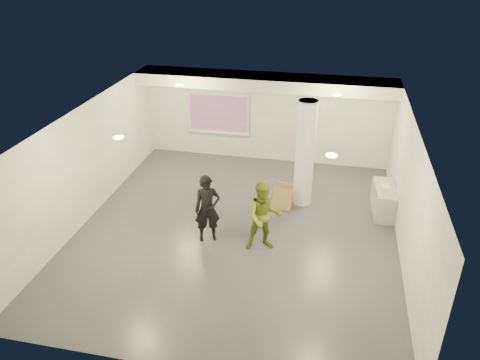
% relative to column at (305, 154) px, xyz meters
% --- Properties ---
extents(floor, '(8.00, 9.00, 0.01)m').
position_rel_column_xyz_m(floor, '(-1.50, -1.80, -1.50)').
color(floor, '#33363B').
rests_on(floor, ground).
extents(ceiling, '(8.00, 9.00, 0.01)m').
position_rel_column_xyz_m(ceiling, '(-1.50, -1.80, 1.50)').
color(ceiling, white).
rests_on(ceiling, floor).
extents(wall_back, '(8.00, 0.01, 3.00)m').
position_rel_column_xyz_m(wall_back, '(-1.50, 2.70, 0.00)').
color(wall_back, beige).
rests_on(wall_back, floor).
extents(wall_front, '(8.00, 0.01, 3.00)m').
position_rel_column_xyz_m(wall_front, '(-1.50, -6.30, 0.00)').
color(wall_front, beige).
rests_on(wall_front, floor).
extents(wall_left, '(0.01, 9.00, 3.00)m').
position_rel_column_xyz_m(wall_left, '(-5.50, -1.80, 0.00)').
color(wall_left, beige).
rests_on(wall_left, floor).
extents(wall_right, '(0.01, 9.00, 3.00)m').
position_rel_column_xyz_m(wall_right, '(2.50, -1.80, 0.00)').
color(wall_right, beige).
rests_on(wall_right, floor).
extents(soffit_band, '(8.00, 1.10, 0.36)m').
position_rel_column_xyz_m(soffit_band, '(-1.50, 2.15, 1.32)').
color(soffit_band, silver).
rests_on(soffit_band, ceiling).
extents(downlight_nw, '(0.22, 0.22, 0.02)m').
position_rel_column_xyz_m(downlight_nw, '(-3.70, 0.70, 1.48)').
color(downlight_nw, '#FFC584').
rests_on(downlight_nw, ceiling).
extents(downlight_ne, '(0.22, 0.22, 0.02)m').
position_rel_column_xyz_m(downlight_ne, '(0.70, 0.70, 1.48)').
color(downlight_ne, '#FFC584').
rests_on(downlight_ne, ceiling).
extents(downlight_sw, '(0.22, 0.22, 0.02)m').
position_rel_column_xyz_m(downlight_sw, '(-3.70, -3.30, 1.48)').
color(downlight_sw, '#FFC584').
rests_on(downlight_sw, ceiling).
extents(downlight_se, '(0.22, 0.22, 0.02)m').
position_rel_column_xyz_m(downlight_se, '(0.70, -3.30, 1.48)').
color(downlight_se, '#FFC584').
rests_on(downlight_se, ceiling).
extents(column, '(0.52, 0.52, 3.00)m').
position_rel_column_xyz_m(column, '(0.00, 0.00, 0.00)').
color(column, white).
rests_on(column, floor).
extents(projection_screen, '(2.10, 0.13, 1.42)m').
position_rel_column_xyz_m(projection_screen, '(-3.10, 2.65, 0.03)').
color(projection_screen, silver).
rests_on(projection_screen, wall_back).
extents(credenza, '(0.63, 1.35, 0.77)m').
position_rel_column_xyz_m(credenza, '(2.22, -0.11, -1.12)').
color(credenza, '#9A9D9F').
rests_on(credenza, floor).
extents(papers_stack, '(0.26, 0.32, 0.02)m').
position_rel_column_xyz_m(papers_stack, '(2.22, -0.05, -0.72)').
color(papers_stack, silver).
rests_on(papers_stack, credenza).
extents(postit_pad, '(0.25, 0.31, 0.03)m').
position_rel_column_xyz_m(postit_pad, '(2.17, 0.05, -0.72)').
color(postit_pad, '#FEFF11').
rests_on(postit_pad, credenza).
extents(cardboard_back, '(0.50, 0.21, 0.53)m').
position_rel_column_xyz_m(cardboard_back, '(-0.48, 0.01, -1.23)').
color(cardboard_back, '#9B7944').
rests_on(cardboard_back, floor).
extents(cardboard_front, '(0.59, 0.35, 0.60)m').
position_rel_column_xyz_m(cardboard_front, '(-0.51, -0.46, -1.20)').
color(cardboard_front, '#9B7944').
rests_on(cardboard_front, floor).
extents(woman, '(0.74, 0.62, 1.73)m').
position_rel_column_xyz_m(woman, '(-2.11, -2.33, -0.63)').
color(woman, black).
rests_on(woman, floor).
extents(man, '(1.01, 0.88, 1.77)m').
position_rel_column_xyz_m(man, '(-0.71, -2.42, -0.62)').
color(man, olive).
rests_on(man, floor).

